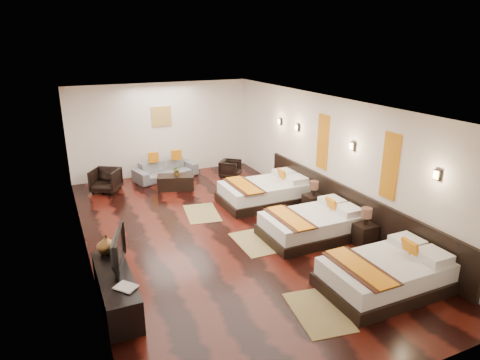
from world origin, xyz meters
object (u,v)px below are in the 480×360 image
nightstand_a (365,232)px  tv_console (116,290)px  armchair_right (230,169)px  coffee_table (176,182)px  bed_far (265,192)px  armchair_left (106,180)px  tv (113,250)px  sofa (166,170)px  book (120,291)px  table_plant (177,171)px  nightstand_b (313,202)px  figurine (106,244)px  bed_mid (312,225)px  bed_near (386,274)px

nightstand_a → tv_console: 4.95m
armchair_right → coffee_table: armchair_right is taller
bed_far → armchair_left: size_ratio=3.06×
tv → sofa: size_ratio=0.53×
book → armchair_left: bearing=84.3°
bed_far → table_plant: (-1.74, 1.97, 0.25)m
bed_far → armchair_right: size_ratio=3.77×
nightstand_b → armchair_left: (-4.34, 3.63, 0.04)m
tv → figurine: 0.52m
bed_mid → armchair_left: 5.93m
bed_mid → book: bed_mid is taller
bed_far → tv: size_ratio=2.18×
figurine → armchair_right: 6.19m
tv → bed_mid: bearing=-66.5°
nightstand_a → sofa: 6.45m
armchair_right → bed_far: bearing=-140.0°
bed_near → bed_mid: 2.19m
coffee_table → tv: bearing=-117.0°
sofa → tv: bearing=-127.5°
bed_far → nightstand_b: (0.75, -1.07, -0.00)m
figurine → bed_far: bearing=27.4°
figurine → table_plant: 4.82m
nightstand_b → armchair_left: nightstand_b is taller
armchair_right → nightstand_b: bearing=-127.3°
tv → sofa: bearing=-6.2°
sofa → bed_far: bearing=-74.2°
nightstand_a → nightstand_b: bearing=90.0°
bed_near → book: bearing=168.2°
nightstand_a → book: bearing=-173.7°
bed_mid → nightstand_a: bearing=-45.7°
sofa → table_plant: bearing=-102.2°
armchair_left → coffee_table: armchair_left is taller
bed_far → armchair_right: bed_far is taller
bed_near → armchair_right: 6.67m
bed_far → tv: bearing=-147.2°
book → armchair_left: (0.60, 6.03, -0.24)m
tv_console → book: (0.00, -0.52, 0.29)m
bed_far → armchair_left: (-3.59, 2.56, 0.04)m
armchair_left → armchair_right: 3.64m
book → table_plant: (2.46, 5.44, -0.03)m
bed_mid → bed_far: (0.00, 2.16, 0.01)m
bed_near → table_plant: (-1.74, 6.32, 0.26)m
sofa → coffee_table: (-0.00, -1.05, -0.08)m
nightstand_a → tv_console: nightstand_a is taller
tv_console → figurine: size_ratio=5.33×
nightstand_a → table_plant: nightstand_a is taller
tv_console → book: size_ratio=5.60×
armchair_right → bed_mid: bearing=-139.6°
tv_console → tv: 0.63m
nightstand_a → tv: tv is taller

